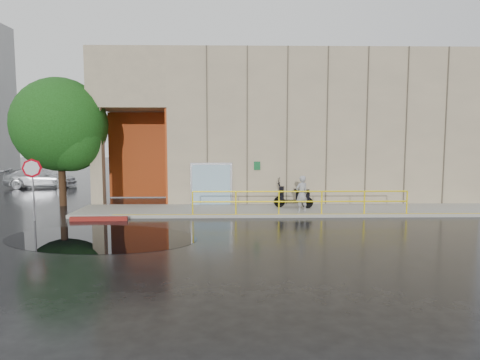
# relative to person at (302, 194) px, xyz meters

# --- Properties ---
(ground) EXTENTS (120.00, 120.00, 0.00)m
(ground) POSITION_rel_person_xyz_m (-4.38, -3.59, -0.98)
(ground) COLOR black
(ground) RESTS_ON ground
(sidewalk) EXTENTS (20.00, 3.00, 0.15)m
(sidewalk) POSITION_rel_person_xyz_m (-0.38, 0.91, -0.91)
(sidewalk) COLOR gray
(sidewalk) RESTS_ON ground
(building) EXTENTS (20.00, 10.17, 8.00)m
(building) POSITION_rel_person_xyz_m (0.72, 7.39, 3.22)
(building) COLOR gray
(building) RESTS_ON ground
(guardrail) EXTENTS (9.56, 0.06, 1.03)m
(guardrail) POSITION_rel_person_xyz_m (-0.13, -0.44, -0.30)
(guardrail) COLOR yellow
(guardrail) RESTS_ON sidewalk
(person) EXTENTS (0.72, 0.62, 1.66)m
(person) POSITION_rel_person_xyz_m (0.00, 0.00, 0.00)
(person) COLOR #98999C
(person) RESTS_ON sidewalk
(scooter) EXTENTS (1.92, 1.05, 1.45)m
(scooter) POSITION_rel_person_xyz_m (-0.18, 1.20, 0.00)
(scooter) COLOR black
(scooter) RESTS_ON sidewalk
(stop_sign) EXTENTS (0.66, 0.51, 2.63)m
(stop_sign) POSITION_rel_person_xyz_m (-11.54, -1.01, 0.93)
(stop_sign) COLOR slate
(stop_sign) RESTS_ON ground
(red_curb) EXTENTS (2.40, 0.24, 0.18)m
(red_curb) POSITION_rel_person_xyz_m (-8.80, -1.09, -0.89)
(red_curb) COLOR maroon
(red_curb) RESTS_ON ground
(puddle) EXTENTS (7.48, 5.31, 0.01)m
(puddle) POSITION_rel_person_xyz_m (-7.78, -4.22, -0.98)
(puddle) COLOR black
(puddle) RESTS_ON ground
(car_c) EXTENTS (5.02, 2.76, 1.38)m
(car_c) POSITION_rel_person_xyz_m (-16.56, 11.12, -0.29)
(car_c) COLOR silver
(car_c) RESTS_ON ground
(tree_near) EXTENTS (4.73, 4.73, 6.53)m
(tree_near) POSITION_rel_person_xyz_m (-11.73, 2.93, 3.00)
(tree_near) COLOR black
(tree_near) RESTS_ON ground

